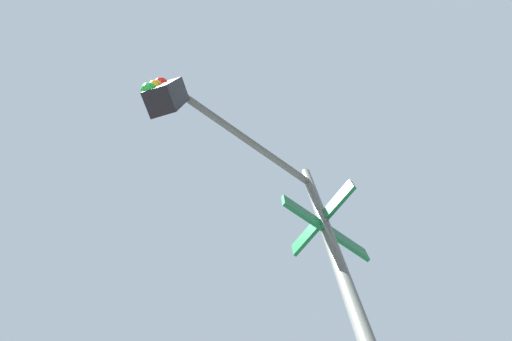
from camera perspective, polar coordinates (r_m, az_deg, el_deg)
The scene contains 1 object.
traffic_signal_near at distance 3.39m, azimuth -0.67°, elevation -2.61°, with size 1.88×2.30×6.12m.
Camera 1 is at (-6.87, -4.72, 1.17)m, focal length 25.90 mm.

